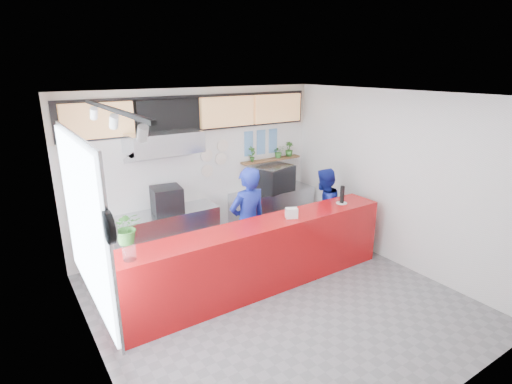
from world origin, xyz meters
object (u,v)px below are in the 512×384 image
service_counter (261,256)px  pepper_mill (342,194)px  panini_oven (167,199)px  staff_center (248,223)px  staff_right (323,210)px  espresso_machine (274,178)px

service_counter → pepper_mill: pepper_mill is taller
service_counter → panini_oven: 2.05m
staff_center → staff_right: 1.73m
staff_right → pepper_mill: bearing=62.0°
service_counter → panini_oven: panini_oven is taller
staff_right → service_counter: bearing=1.9°
panini_oven → service_counter: bearing=-58.7°
panini_oven → staff_center: (0.86, -1.31, -0.19)m
panini_oven → espresso_machine: size_ratio=0.64×
staff_center → pepper_mill: bearing=160.8°
staff_right → pepper_mill: size_ratio=5.33×
service_counter → staff_center: (0.07, 0.49, 0.38)m
espresso_machine → staff_center: bearing=-153.8°
service_counter → espresso_machine: (1.54, 1.80, 0.60)m
panini_oven → staff_center: size_ratio=0.27×
service_counter → pepper_mill: (1.67, -0.00, 0.71)m
panini_oven → staff_center: staff_center is taller
espresso_machine → pepper_mill: pepper_mill is taller
espresso_machine → panini_oven: bearing=164.6°
espresso_machine → staff_right: (0.26, -1.23, -0.36)m
panini_oven → pepper_mill: pepper_mill is taller
panini_oven → staff_center: 1.58m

